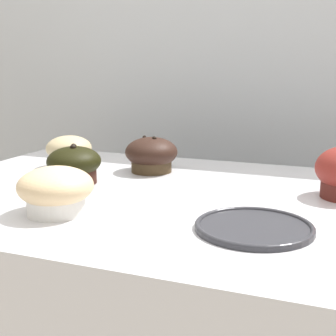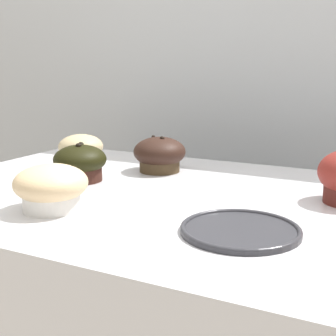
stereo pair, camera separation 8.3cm
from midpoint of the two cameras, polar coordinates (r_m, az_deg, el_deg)
name	(u,v)px [view 2 (the right image)]	position (r m, az deg, el deg)	size (l,w,h in m)	color
wall_back	(269,162)	(1.39, 13.89, 0.72)	(3.20, 0.10, 1.80)	#B2B7BC
muffin_back_right	(160,155)	(1.00, 1.34, 1.63)	(0.11, 0.11, 0.08)	#42311E
muffin_front_left	(81,150)	(1.07, -8.40, 2.19)	(0.10, 0.10, 0.07)	silver
muffin_front_right	(80,163)	(0.93, -8.18, 0.60)	(0.10, 0.10, 0.08)	#351B14
muffin_back_center	(51,187)	(0.74, -11.01, -2.35)	(0.12, 0.12, 0.07)	white
serving_plate	(240,230)	(0.65, 12.45, -7.41)	(0.17, 0.17, 0.01)	#2D2D33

